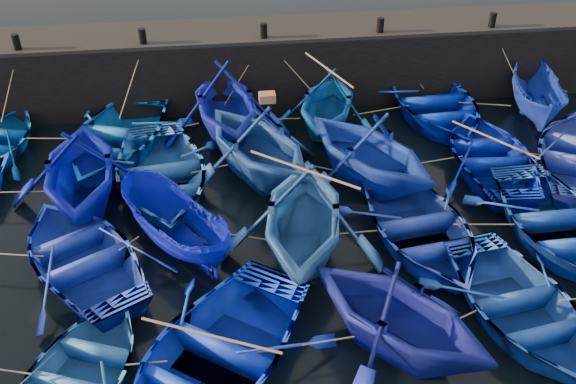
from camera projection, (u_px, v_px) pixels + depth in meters
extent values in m
plane|color=black|center=(305.00, 292.00, 15.27)|extent=(120.00, 120.00, 0.00)
cube|color=black|center=(262.00, 65.00, 23.10)|extent=(26.00, 2.50, 2.50)
cube|color=black|center=(261.00, 30.00, 22.35)|extent=(26.00, 2.50, 0.12)
cylinder|color=black|center=(16.00, 42.00, 20.61)|extent=(0.24, 0.24, 0.50)
cylinder|color=black|center=(142.00, 36.00, 21.03)|extent=(0.24, 0.24, 0.50)
cylinder|color=black|center=(264.00, 30.00, 21.44)|extent=(0.24, 0.24, 0.50)
cylinder|color=black|center=(380.00, 25.00, 21.86)|extent=(0.24, 0.24, 0.50)
cylinder|color=black|center=(493.00, 20.00, 22.28)|extent=(0.24, 0.24, 0.50)
imported|color=#0A54B1|center=(116.00, 136.00, 20.23)|extent=(5.47, 6.53, 1.16)
imported|color=#101DA5|center=(225.00, 101.00, 20.64)|extent=(4.71, 5.30, 2.57)
imported|color=#094D92|center=(327.00, 102.00, 21.03)|extent=(4.79, 5.15, 2.21)
imported|color=#001CA2|center=(434.00, 103.00, 22.08)|extent=(4.38, 5.90, 1.18)
imported|color=#1631A8|center=(537.00, 98.00, 21.94)|extent=(2.61, 4.39, 1.59)
imported|color=#0611A6|center=(80.00, 167.00, 17.46)|extent=(4.52, 5.13, 2.53)
imported|color=#1F5599|center=(160.00, 174.00, 18.42)|extent=(4.66, 6.03, 1.16)
imported|color=#1B468E|center=(258.00, 142.00, 18.57)|extent=(5.99, 6.25, 2.55)
imported|color=#1432B3|center=(370.00, 148.00, 18.31)|extent=(6.03, 6.23, 2.51)
imported|color=#031A9B|center=(491.00, 155.00, 19.40)|extent=(3.98, 5.29, 1.04)
imported|color=#1B33B3|center=(82.00, 255.00, 15.62)|extent=(5.52, 6.04, 1.03)
imported|color=#040D9E|center=(174.00, 227.00, 16.09)|extent=(3.54, 4.12, 1.54)
imported|color=#285D9D|center=(303.00, 214.00, 15.71)|extent=(5.01, 5.54, 2.54)
imported|color=#1C339D|center=(420.00, 228.00, 16.46)|extent=(4.27, 5.50, 1.05)
imported|color=#113D99|center=(556.00, 222.00, 16.64)|extent=(3.82, 5.26, 1.07)
imported|color=#225DA5|center=(80.00, 373.00, 12.76)|extent=(4.34, 5.00, 0.87)
imported|color=#0826D1|center=(212.00, 356.00, 12.95)|extent=(6.43, 6.78, 1.14)
imported|color=navy|center=(399.00, 313.00, 13.16)|extent=(5.66, 5.69, 2.27)
imported|color=#164292|center=(521.00, 306.00, 14.21)|extent=(4.16, 5.29, 1.00)
cube|color=#91613F|center=(267.00, 97.00, 17.80)|extent=(0.45, 0.36, 0.24)
cylinder|color=tan|center=(55.00, 138.00, 20.16)|extent=(2.03, 0.31, 0.04)
cylinder|color=tan|center=(172.00, 129.00, 20.66)|extent=(1.72, 0.59, 0.04)
cylinder|color=tan|center=(277.00, 119.00, 21.20)|extent=(1.54, 0.12, 0.04)
cylinder|color=tan|center=(381.00, 110.00, 21.72)|extent=(2.05, 0.47, 0.04)
cylinder|color=tan|center=(485.00, 104.00, 22.09)|extent=(1.68, 0.49, 0.04)
cylinder|color=tan|center=(17.00, 192.00, 17.74)|extent=(1.92, 0.21, 0.04)
cylinder|color=tan|center=(123.00, 182.00, 18.15)|extent=(0.28, 0.46, 0.04)
cylinder|color=tan|center=(210.00, 169.00, 18.71)|extent=(1.08, 0.33, 0.04)
cylinder|color=tan|center=(313.00, 166.00, 18.85)|extent=(1.37, 0.77, 0.04)
cylinder|color=tan|center=(431.00, 161.00, 19.05)|extent=(2.09, 0.37, 0.04)
cylinder|color=tan|center=(537.00, 154.00, 19.37)|extent=(0.94, 0.41, 0.04)
cylinder|color=tan|center=(2.00, 254.00, 15.58)|extent=(2.06, 0.49, 0.04)
cylinder|color=tan|center=(129.00, 243.00, 15.91)|extent=(0.47, 0.50, 0.04)
cylinder|color=tan|center=(239.00, 235.00, 16.17)|extent=(1.41, 0.56, 0.04)
cylinder|color=tan|center=(362.00, 232.00, 16.28)|extent=(1.25, 0.05, 0.04)
cylinder|color=tan|center=(488.00, 224.00, 16.54)|extent=(1.77, 0.27, 0.04)
cylinder|color=tan|center=(147.00, 363.00, 12.83)|extent=(0.82, 0.04, 0.04)
cylinder|color=tan|center=(306.00, 344.00, 13.23)|extent=(2.07, 0.19, 0.04)
cylinder|color=tan|center=(460.00, 318.00, 13.83)|extent=(1.17, 0.50, 0.04)
cylinder|color=tan|center=(9.00, 87.00, 20.86)|extent=(0.85, 0.94, 2.09)
cylinder|color=tan|center=(131.00, 82.00, 21.16)|extent=(1.03, 1.21, 2.09)
cylinder|color=tan|center=(244.00, 72.00, 21.77)|extent=(1.51, 0.65, 2.09)
cylinder|color=tan|center=(293.00, 70.00, 21.91)|extent=(1.90, 0.73, 2.09)
cylinder|color=tan|center=(403.00, 62.00, 22.50)|extent=(1.74, 0.30, 2.09)
cylinder|color=tan|center=(507.00, 59.00, 22.70)|extent=(1.23, 0.76, 2.09)
cylinder|color=#99724C|center=(329.00, 70.00, 20.38)|extent=(1.08, 2.84, 0.06)
cylinder|color=#99724C|center=(494.00, 139.00, 19.09)|extent=(1.77, 2.49, 0.06)
cylinder|color=#99724C|center=(304.00, 169.00, 14.96)|extent=(2.34, 1.97, 0.06)
cylinder|color=#99724C|center=(210.00, 335.00, 12.60)|extent=(2.74, 1.32, 0.06)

